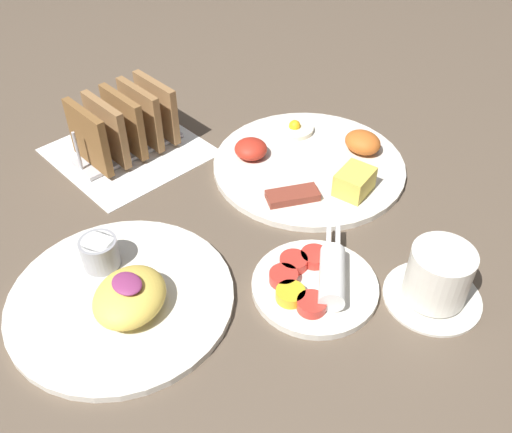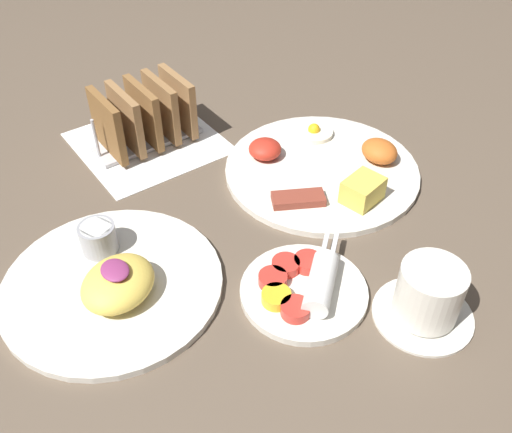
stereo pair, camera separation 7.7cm
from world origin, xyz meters
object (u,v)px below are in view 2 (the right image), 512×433
object	(u,v)px
plate_breakfast	(325,168)
toast_rack	(144,116)
plate_condiments	(304,288)
coffee_cup	(428,296)
plate_foreground	(113,280)

from	to	relation	value
plate_breakfast	toast_rack	bearing A→B (deg)	-142.17
plate_breakfast	toast_rack	world-z (taller)	toast_rack
plate_breakfast	plate_condiments	world-z (taller)	plate_breakfast
plate_breakfast	coffee_cup	bearing A→B (deg)	-17.87
plate_foreground	toast_rack	xyz separation A→B (m)	(-0.26, 0.19, 0.04)
coffee_cup	plate_breakfast	bearing A→B (deg)	162.13
plate_condiments	toast_rack	size ratio (longest dim) A/B	0.94
plate_condiments	plate_foreground	bearing A→B (deg)	-128.47
plate_foreground	coffee_cup	distance (m)	0.38
plate_condiments	toast_rack	distance (m)	0.41
plate_foreground	coffee_cup	world-z (taller)	coffee_cup
plate_breakfast	toast_rack	size ratio (longest dim) A/B	1.67
toast_rack	coffee_cup	bearing A→B (deg)	10.12
plate_condiments	plate_breakfast	bearing A→B (deg)	133.17
plate_foreground	coffee_cup	size ratio (longest dim) A/B	2.30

